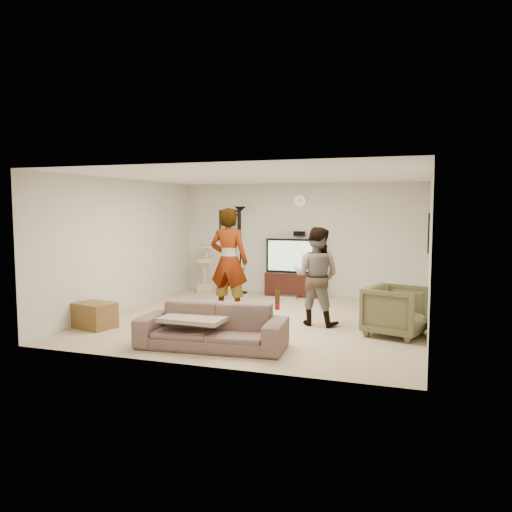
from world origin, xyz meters
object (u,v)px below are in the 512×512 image
(tv, at_px, (294,256))
(floor_lamp, at_px, (240,250))
(cat_tree, at_px, (204,269))
(tv_stand, at_px, (294,284))
(side_table, at_px, (95,315))
(beer_bottle, at_px, (277,300))
(armchair, at_px, (396,311))
(sofa, at_px, (212,326))
(person_right, at_px, (316,276))
(person_left, at_px, (229,262))

(tv, xyz_separation_m, floor_lamp, (-1.25, -0.05, 0.10))
(cat_tree, bearing_deg, tv_stand, 5.64)
(floor_lamp, relative_size, side_table, 3.18)
(cat_tree, bearing_deg, beer_bottle, -54.80)
(cat_tree, bearing_deg, armchair, -31.58)
(tv_stand, height_order, sofa, sofa)
(sofa, relative_size, side_table, 3.32)
(cat_tree, bearing_deg, floor_lamp, 10.68)
(cat_tree, xyz_separation_m, armchair, (4.44, -2.73, -0.17))
(cat_tree, height_order, armchair, cat_tree)
(tv, distance_m, person_right, 2.79)
(person_left, relative_size, sofa, 0.95)
(floor_lamp, distance_m, beer_bottle, 4.90)
(beer_bottle, bearing_deg, floor_lamp, 116.16)
(sofa, distance_m, armchair, 2.84)
(side_table, bearing_deg, tv_stand, 59.65)
(beer_bottle, bearing_deg, person_left, 125.91)
(floor_lamp, xyz_separation_m, sofa, (1.21, -4.39, -0.69))
(beer_bottle, distance_m, side_table, 3.31)
(person_left, relative_size, side_table, 3.15)
(person_right, bearing_deg, sofa, 67.40)
(floor_lamp, distance_m, side_table, 4.15)
(tv_stand, bearing_deg, beer_bottle, -78.50)
(floor_lamp, bearing_deg, cat_tree, -169.32)
(floor_lamp, relative_size, person_right, 1.21)
(tv_stand, bearing_deg, floor_lamp, -177.76)
(cat_tree, bearing_deg, tv, 5.64)
(floor_lamp, xyz_separation_m, person_right, (2.30, -2.54, -0.17))
(cat_tree, relative_size, sofa, 0.53)
(tv, height_order, beer_bottle, tv)
(cat_tree, xyz_separation_m, person_right, (3.13, -2.38, 0.27))
(tv_stand, bearing_deg, person_left, -105.23)
(floor_lamp, relative_size, person_left, 1.01)
(tv_stand, relative_size, cat_tree, 1.12)
(beer_bottle, bearing_deg, armchair, 45.99)
(tv_stand, relative_size, floor_lamp, 0.62)
(floor_lamp, relative_size, cat_tree, 1.80)
(tv, xyz_separation_m, cat_tree, (-2.09, -0.21, -0.34))
(tv_stand, height_order, person_right, person_right)
(floor_lamp, bearing_deg, sofa, -74.65)
(person_left, distance_m, sofa, 2.30)
(person_left, bearing_deg, sofa, 106.17)
(sofa, distance_m, beer_bottle, 1.04)
(cat_tree, distance_m, person_left, 2.60)
(tv_stand, distance_m, side_table, 4.61)
(tv_stand, height_order, tv, tv)
(tv, bearing_deg, armchair, -51.24)
(tv, relative_size, beer_bottle, 5.09)
(person_right, bearing_deg, person_left, -1.17)
(cat_tree, distance_m, side_table, 3.80)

